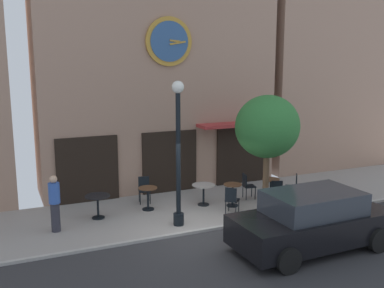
{
  "coord_description": "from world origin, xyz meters",
  "views": [
    {
      "loc": [
        -5.23,
        -11.02,
        4.9
      ],
      "look_at": [
        0.54,
        2.1,
        2.18
      ],
      "focal_mm": 41.71,
      "sensor_mm": 36.0,
      "label": 1
    }
  ],
  "objects": [
    {
      "name": "ground_plane",
      "position": [
        0.0,
        -0.56,
        -0.02
      ],
      "size": [
        26.54,
        9.56,
        0.13
      ],
      "color": "gray"
    },
    {
      "name": "clock_building",
      "position": [
        0.55,
        5.36,
        5.41
      ],
      "size": [
        9.13,
        3.59,
        10.53
      ],
      "color": "#9E7A66",
      "rests_on": "ground_plane"
    },
    {
      "name": "neighbor_building_right",
      "position": [
        8.9,
        5.88,
        6.31
      ],
      "size": [
        6.8,
        3.34,
        12.61
      ],
      "color": "#9E7A66",
      "rests_on": "ground_plane"
    },
    {
      "name": "street_lamp",
      "position": [
        -0.47,
        0.81,
        2.19
      ],
      "size": [
        0.36,
        0.36,
        4.31
      ],
      "color": "black",
      "rests_on": "ground_plane"
    },
    {
      "name": "street_tree",
      "position": [
        2.62,
        0.86,
        2.79
      ],
      "size": [
        2.12,
        1.91,
        3.81
      ],
      "color": "brown",
      "rests_on": "ground_plane"
    },
    {
      "name": "cafe_table_leftmost",
      "position": [
        -2.56,
        2.36,
        0.55
      ],
      "size": [
        0.78,
        0.78,
        0.74
      ],
      "color": "black",
      "rests_on": "ground_plane"
    },
    {
      "name": "cafe_table_center",
      "position": [
        -0.87,
        2.51,
        0.51
      ],
      "size": [
        0.63,
        0.63,
        0.76
      ],
      "color": "black",
      "rests_on": "ground_plane"
    },
    {
      "name": "cafe_table_near_curb",
      "position": [
        1.02,
        2.21,
        0.54
      ],
      "size": [
        0.79,
        0.79,
        0.72
      ],
      "color": "black",
      "rests_on": "ground_plane"
    },
    {
      "name": "cafe_table_center_right",
      "position": [
        1.87,
        1.7,
        0.51
      ],
      "size": [
        0.62,
        0.62,
        0.77
      ],
      "color": "black",
      "rests_on": "ground_plane"
    },
    {
      "name": "cafe_table_near_door",
      "position": [
        3.52,
        1.89,
        0.48
      ],
      "size": [
        0.61,
        0.61,
        0.73
      ],
      "color": "black",
      "rests_on": "ground_plane"
    },
    {
      "name": "cafe_chair_by_entrance",
      "position": [
        2.74,
        2.23,
        0.53
      ],
      "size": [
        0.46,
        0.46,
        0.9
      ],
      "color": "black",
      "rests_on": "ground_plane"
    },
    {
      "name": "cafe_chair_outer",
      "position": [
        1.45,
        1.0,
        0.53
      ],
      "size": [
        0.57,
        0.57,
        0.9
      ],
      "color": "black",
      "rests_on": "ground_plane"
    },
    {
      "name": "cafe_chair_right_end",
      "position": [
        4.23,
        1.52,
        0.53
      ],
      "size": [
        0.56,
        0.56,
        0.9
      ],
      "color": "black",
      "rests_on": "ground_plane"
    },
    {
      "name": "cafe_chair_curbside",
      "position": [
        -0.75,
        3.31,
        0.53
      ],
      "size": [
        0.47,
        0.47,
        0.9
      ],
      "color": "black",
      "rests_on": "ground_plane"
    },
    {
      "name": "cafe_chair_left_end",
      "position": [
        3.25,
        1.14,
        0.53
      ],
      "size": [
        0.54,
        0.54,
        0.9
      ],
      "color": "black",
      "rests_on": "ground_plane"
    },
    {
      "name": "pedestrian_blue",
      "position": [
        -3.91,
        1.76,
        0.86
      ],
      "size": [
        0.45,
        0.45,
        1.67
      ],
      "color": "#2D2D38",
      "rests_on": "ground_plane"
    },
    {
      "name": "parked_car_black",
      "position": [
        2.1,
        -2.17,
        0.76
      ],
      "size": [
        4.33,
        2.08,
        1.55
      ],
      "color": "black",
      "rests_on": "ground_plane"
    }
  ]
}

